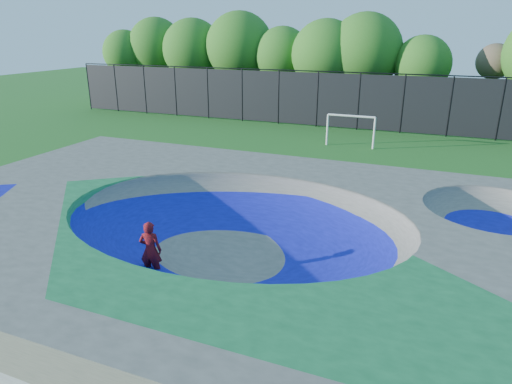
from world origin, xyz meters
TOP-DOWN VIEW (x-y plane):
  - ground at (0.00, 0.00)m, footprint 120.00×120.00m
  - skate_deck at (0.00, 0.00)m, footprint 22.00×14.00m
  - skater at (-1.64, -2.13)m, footprint 0.72×0.57m
  - skateboard at (-1.64, -2.13)m, footprint 0.81×0.44m
  - soccer_goal at (0.52, 15.74)m, footprint 2.97×0.12m
  - fence at (0.00, 21.00)m, footprint 48.09×0.09m
  - treeline at (-0.63, 26.05)m, footprint 51.94×7.35m

SIDE VIEW (x-z plane):
  - ground at x=0.00m, z-range 0.00..0.00m
  - skateboard at x=-1.64m, z-range 0.00..0.05m
  - skate_deck at x=0.00m, z-range 0.00..1.50m
  - skater at x=-1.64m, z-range 0.00..1.76m
  - soccer_goal at x=0.52m, z-range 0.38..2.34m
  - fence at x=0.00m, z-range 0.08..4.12m
  - treeline at x=-0.63m, z-range 0.82..9.23m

